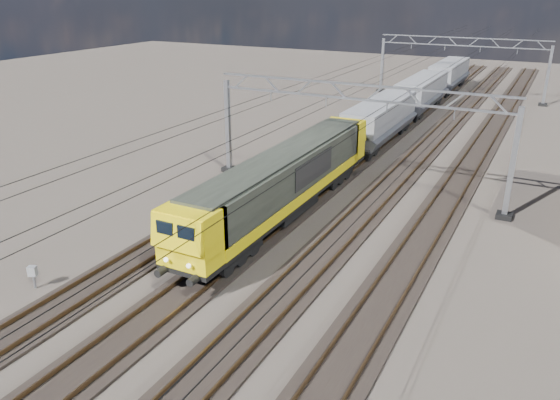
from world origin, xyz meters
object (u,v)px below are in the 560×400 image
at_px(hopper_wagon_third, 449,74).
at_px(trackside_cabinet, 33,272).
at_px(locomotive, 286,179).
at_px(hopper_wagon_lead, 380,119).
at_px(hopper_wagon_mid, 422,92).
at_px(catenary_gantry_mid, 354,134).
at_px(catenary_gantry_far, 460,65).

bearing_deg(hopper_wagon_third, trackside_cabinet, -96.14).
distance_m(locomotive, hopper_wagon_third, 46.10).
relative_size(hopper_wagon_lead, hopper_wagon_mid, 1.00).
xyz_separation_m(catenary_gantry_mid, hopper_wagon_lead, (-2.00, 12.01, -1.67)).
distance_m(hopper_wagon_mid, trackside_cabinet, 44.88).
distance_m(locomotive, hopper_wagon_lead, 17.70).
height_order(catenary_gantry_mid, trackside_cabinet, catenary_gantry_mid).
xyz_separation_m(hopper_wagon_third, trackside_cabinet, (-6.31, -58.61, -1.40)).
xyz_separation_m(catenary_gantry_mid, hopper_wagon_third, (-2.00, 40.41, -1.67)).
xyz_separation_m(catenary_gantry_far, hopper_wagon_third, (-2.00, 4.41, -1.67)).
relative_size(locomotive, hopper_wagon_third, 1.62).
xyz_separation_m(hopper_wagon_mid, trackside_cabinet, (-6.31, -44.41, -1.40)).
bearing_deg(catenary_gantry_far, hopper_wagon_lead, -94.77).
distance_m(catenary_gantry_far, hopper_wagon_mid, 10.13).
relative_size(locomotive, hopper_wagon_lead, 1.62).
height_order(hopper_wagon_lead, hopper_wagon_third, same).
distance_m(catenary_gantry_mid, trackside_cabinet, 20.24).
xyz_separation_m(hopper_wagon_lead, trackside_cabinet, (-6.31, -30.21, -1.40)).
height_order(catenary_gantry_mid, locomotive, catenary_gantry_mid).
height_order(locomotive, trackside_cabinet, locomotive).
relative_size(hopper_wagon_lead, hopper_wagon_third, 1.00).
xyz_separation_m(hopper_wagon_lead, hopper_wagon_mid, (0.00, 14.20, 0.00)).
distance_m(catenary_gantry_far, trackside_cabinet, 54.92).
relative_size(locomotive, trackside_cabinet, 19.10).
bearing_deg(catenary_gantry_far, hopper_wagon_third, 114.38).
height_order(catenary_gantry_mid, hopper_wagon_mid, catenary_gantry_mid).
bearing_deg(trackside_cabinet, locomotive, 39.38).
xyz_separation_m(locomotive, hopper_wagon_lead, (-0.00, 17.70, -0.09)).
bearing_deg(trackside_cabinet, hopper_wagon_mid, 58.04).
distance_m(catenary_gantry_mid, hopper_wagon_lead, 12.29).
bearing_deg(hopper_wagon_third, catenary_gantry_far, -65.62).
distance_m(hopper_wagon_lead, hopper_wagon_mid, 14.20).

